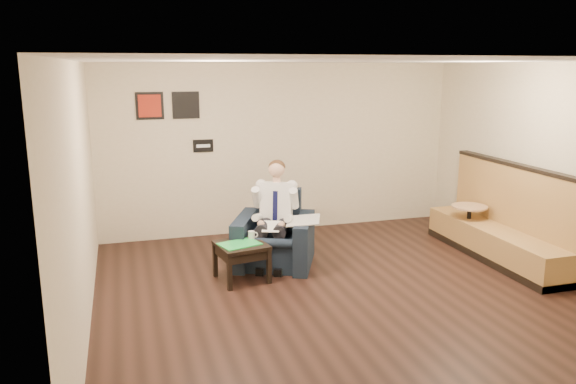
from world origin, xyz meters
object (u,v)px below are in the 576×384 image
object	(u,v)px
side_table	(242,262)
seated_man	(273,219)
smartphone	(240,239)
cafe_table	(468,227)
coffee_mug	(251,235)
banquette	(499,213)
armchair	(274,230)
green_folder	(239,244)

from	to	relation	value
side_table	seated_man	bearing A→B (deg)	33.56
smartphone	cafe_table	distance (m)	3.61
smartphone	coffee_mug	bearing A→B (deg)	-7.10
seated_man	side_table	size ratio (longest dim) A/B	2.29
banquette	armchair	bearing A→B (deg)	167.85
cafe_table	banquette	bearing A→B (deg)	-78.74
armchair	smartphone	bearing A→B (deg)	-128.48
armchair	cafe_table	world-z (taller)	armchair
banquette	cafe_table	distance (m)	0.66
banquette	green_folder	bearing A→B (deg)	177.07
seated_man	smartphone	distance (m)	0.55
coffee_mug	side_table	bearing A→B (deg)	-136.62
smartphone	cafe_table	size ratio (longest dim) A/B	0.23
green_folder	smartphone	size ratio (longest dim) A/B	3.21
smartphone	seated_man	bearing A→B (deg)	18.22
seated_man	coffee_mug	xyz separation A→B (m)	(-0.34, -0.18, -0.15)
seated_man	smartphone	size ratio (longest dim) A/B	9.00
coffee_mug	smartphone	size ratio (longest dim) A/B	0.68
green_folder	cafe_table	distance (m)	3.68
armchair	coffee_mug	size ratio (longest dim) A/B	10.00
armchair	green_folder	distance (m)	0.77
green_folder	cafe_table	world-z (taller)	cafe_table
side_table	smartphone	size ratio (longest dim) A/B	3.93
armchair	cafe_table	bearing A→B (deg)	21.83
cafe_table	armchair	bearing A→B (deg)	177.41
coffee_mug	smartphone	world-z (taller)	coffee_mug
smartphone	banquette	world-z (taller)	banquette
seated_man	smartphone	bearing A→B (deg)	-137.68
armchair	smartphone	world-z (taller)	armchair
armchair	smartphone	distance (m)	0.61
banquette	coffee_mug	bearing A→B (deg)	173.85
banquette	cafe_table	size ratio (longest dim) A/B	4.01
armchair	green_folder	size ratio (longest dim) A/B	2.11
armchair	coffee_mug	bearing A→B (deg)	-118.62
side_table	green_folder	distance (m)	0.26
green_folder	coffee_mug	distance (m)	0.28
green_folder	cafe_table	xyz separation A→B (m)	(3.66, 0.35, -0.17)
coffee_mug	smartphone	xyz separation A→B (m)	(-0.15, 0.02, -0.05)
green_folder	smartphone	xyz separation A→B (m)	(0.05, 0.21, -0.00)
cafe_table	smartphone	bearing A→B (deg)	-177.77
seated_man	banquette	world-z (taller)	seated_man
side_table	coffee_mug	size ratio (longest dim) A/B	5.79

